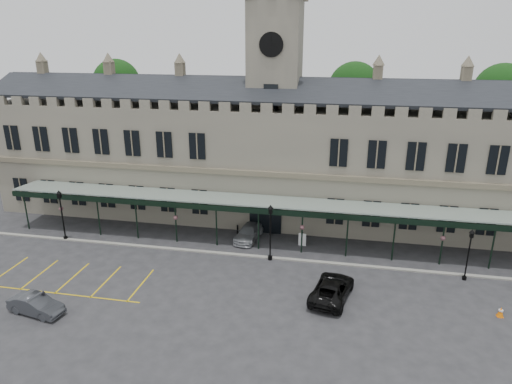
% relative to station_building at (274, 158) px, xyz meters
% --- Properties ---
extents(ground, '(140.00, 140.00, 0.00)m').
position_rel_station_building_xyz_m(ground, '(0.00, -15.91, -6.47)').
color(ground, '#2A2A2C').
extents(station_building, '(60.00, 10.36, 17.30)m').
position_rel_station_building_xyz_m(station_building, '(0.00, 0.00, 0.00)').
color(station_building, '#6D685B').
rests_on(station_building, ground).
extents(clock_tower, '(5.60, 5.60, 24.80)m').
position_rel_station_building_xyz_m(clock_tower, '(0.00, 0.09, 6.64)').
color(clock_tower, '#6D685B').
rests_on(clock_tower, ground).
extents(canopy, '(50.00, 4.10, 4.30)m').
position_rel_station_building_xyz_m(canopy, '(0.00, -8.45, -4.06)').
color(canopy, '#8C9E93').
rests_on(canopy, ground).
extents(kerb, '(60.00, 0.40, 0.12)m').
position_rel_station_building_xyz_m(kerb, '(0.00, -10.41, -6.41)').
color(kerb, gray).
rests_on(kerb, ground).
extents(parking_markings, '(16.00, 6.00, 0.01)m').
position_rel_station_building_xyz_m(parking_markings, '(-14.00, -17.41, -6.47)').
color(parking_markings, gold).
rests_on(parking_markings, ground).
extents(tree_behind_left, '(6.00, 6.00, 16.00)m').
position_rel_station_building_xyz_m(tree_behind_left, '(-22.00, 9.09, 6.35)').
color(tree_behind_left, '#332314').
rests_on(tree_behind_left, ground).
extents(tree_behind_mid, '(6.00, 6.00, 16.00)m').
position_rel_station_building_xyz_m(tree_behind_mid, '(8.00, 9.09, 6.35)').
color(tree_behind_mid, '#332314').
rests_on(tree_behind_mid, ground).
extents(tree_behind_right, '(6.00, 6.00, 16.00)m').
position_rel_station_building_xyz_m(tree_behind_right, '(24.00, 9.09, 6.35)').
color(tree_behind_right, '#332314').
rests_on(tree_behind_right, ground).
extents(lamp_post_left, '(0.48, 0.48, 5.08)m').
position_rel_station_building_xyz_m(lamp_post_left, '(-18.81, -10.35, -3.46)').
color(lamp_post_left, black).
rests_on(lamp_post_left, ground).
extents(lamp_post_mid, '(0.49, 0.49, 5.20)m').
position_rel_station_building_xyz_m(lamp_post_mid, '(1.42, -10.65, -3.38)').
color(lamp_post_mid, black).
rests_on(lamp_post_mid, ground).
extents(lamp_post_right, '(0.42, 0.42, 4.45)m').
position_rel_station_building_xyz_m(lamp_post_right, '(17.52, -11.08, -3.83)').
color(lamp_post_right, black).
rests_on(lamp_post_right, ground).
extents(traffic_cone, '(0.47, 0.47, 0.75)m').
position_rel_station_building_xyz_m(traffic_cone, '(18.81, -16.05, -6.10)').
color(traffic_cone, orange).
rests_on(traffic_cone, ground).
extents(sign_board, '(0.73, 0.18, 1.25)m').
position_rel_station_building_xyz_m(sign_board, '(3.93, -7.30, -5.86)').
color(sign_board, black).
rests_on(sign_board, ground).
extents(bollard_left, '(0.17, 0.17, 0.96)m').
position_rel_station_building_xyz_m(bollard_left, '(-2.66, -5.87, -5.99)').
color(bollard_left, black).
rests_on(bollard_left, ground).
extents(bollard_right, '(0.15, 0.15, 0.84)m').
position_rel_station_building_xyz_m(bollard_right, '(3.83, -6.04, -6.05)').
color(bollard_right, black).
rests_on(bollard_right, ground).
extents(car_left_b, '(4.36, 2.15, 1.37)m').
position_rel_station_building_xyz_m(car_left_b, '(-13.63, -21.98, -5.78)').
color(car_left_b, '#36383D').
rests_on(car_left_b, ground).
extents(car_taxi, '(2.51, 4.94, 1.37)m').
position_rel_station_building_xyz_m(car_taxi, '(-1.32, -6.74, -5.78)').
color(car_taxi, '#96999D').
rests_on(car_taxi, ground).
extents(car_van, '(3.67, 5.93, 1.53)m').
position_rel_station_building_xyz_m(car_van, '(7.00, -15.86, -5.70)').
color(car_van, black).
rests_on(car_van, ground).
extents(person_a, '(0.67, 0.67, 1.57)m').
position_rel_station_building_xyz_m(person_a, '(-13.20, -21.56, -5.68)').
color(person_a, black).
rests_on(person_a, ground).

